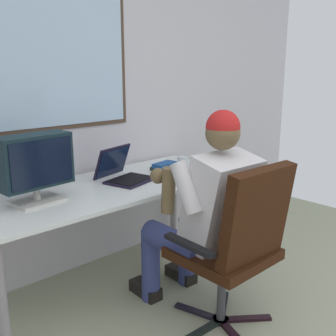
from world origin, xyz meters
TOP-DOWN VIEW (x-y plane):
  - wall_rear at (0.00, 2.46)m, footprint 5.63×0.08m
  - desk at (0.14, 2.03)m, footprint 1.87×0.75m
  - office_chair at (0.36, 1.14)m, footprint 0.61×0.60m
  - person_seated at (0.37, 1.40)m, footprint 0.54×0.79m
  - crt_monitor at (-0.37, 2.02)m, footprint 0.42×0.23m
  - laptop at (0.27, 2.07)m, footprint 0.38×0.39m
  - wine_glass at (0.62, 1.84)m, footprint 0.07×0.07m
  - book_stack at (0.66, 2.07)m, footprint 0.20×0.14m
  - coffee_mug at (0.77, 1.84)m, footprint 0.09×0.09m

SIDE VIEW (x-z plane):
  - office_chair at x=0.36m, z-range 0.07..1.06m
  - desk at x=0.14m, z-range 0.28..1.01m
  - person_seated at x=0.37m, z-range 0.03..1.29m
  - book_stack at x=0.66m, z-range 0.73..0.79m
  - coffee_mug at x=0.77m, z-range 0.73..0.82m
  - laptop at x=0.27m, z-range 0.67..0.90m
  - wine_glass at x=0.62m, z-range 0.76..0.91m
  - crt_monitor at x=-0.37m, z-range 0.76..1.16m
  - wall_rear at x=0.00m, z-range 0.00..2.84m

